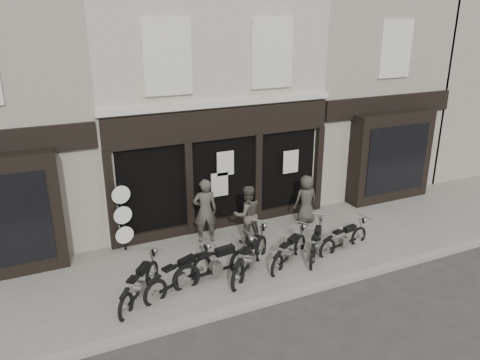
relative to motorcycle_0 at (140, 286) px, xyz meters
name	(u,v)px	position (x,y,z in m)	size (l,w,h in m)	color
ground_plane	(267,272)	(3.38, -0.11, -0.40)	(90.00, 90.00, 0.00)	#2D2B28
pavement	(253,255)	(3.38, 0.79, -0.34)	(30.00, 4.20, 0.12)	#66625A
kerb	(292,294)	(3.38, -1.36, -0.34)	(30.00, 0.25, 0.13)	gray
central_building	(189,88)	(3.38, 5.84, 3.68)	(7.30, 6.22, 8.34)	#BEB4A3
neighbour_right	(340,79)	(9.73, 5.78, 3.64)	(5.60, 6.73, 8.34)	gray
motorcycle_0	(140,286)	(0.00, 0.00, 0.00)	(1.51, 1.79, 1.01)	black
motorcycle_1	(180,277)	(0.99, -0.04, 0.01)	(2.05, 1.15, 1.05)	black
motorcycle_2	(216,267)	(1.96, 0.02, 0.05)	(2.36, 0.64, 1.13)	black
motorcycle_3	(250,259)	(2.92, -0.01, 0.05)	(1.92, 1.80, 1.13)	black
motorcycle_4	(289,253)	(4.09, -0.03, -0.02)	(1.77, 1.31, 0.96)	black
motorcycle_5	(316,245)	(5.01, 0.04, -0.01)	(1.52, 1.68, 0.98)	black
motorcycle_6	(344,240)	(5.92, -0.03, -0.04)	(1.91, 0.66, 0.92)	black
man_left	(205,211)	(2.47, 2.08, 0.69)	(0.71, 0.47, 1.95)	#3E3A33
man_centre	(247,214)	(3.57, 1.53, 0.60)	(0.85, 0.67, 1.76)	#49413B
man_right	(306,199)	(5.87, 1.97, 0.51)	(0.78, 0.51, 1.59)	#36332D
advert_sign_post	(123,220)	(0.17, 2.50, 0.65)	(0.53, 0.34, 2.17)	black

